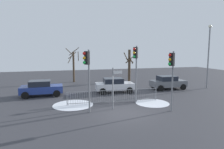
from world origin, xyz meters
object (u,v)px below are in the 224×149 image
at_px(car_blue_far, 41,88).
at_px(bare_tree_centre, 74,64).
at_px(car_white_mid, 114,85).
at_px(bare_tree_left, 129,65).
at_px(traffic_light_mid_left, 136,61).
at_px(traffic_light_foreground_right, 172,68).
at_px(traffic_light_mid_right, 87,67).
at_px(car_grey_near, 168,82).
at_px(direction_sign_post, 114,86).
at_px(street_lamp, 209,50).

xyz_separation_m(car_blue_far, bare_tree_centre, (3.58, 7.47, 1.61)).
distance_m(car_white_mid, car_blue_far, 7.06).
bearing_deg(bare_tree_left, car_blue_far, -150.63).
bearing_deg(bare_tree_centre, car_blue_far, -115.59).
bearing_deg(bare_tree_left, traffic_light_mid_left, -107.76).
relative_size(traffic_light_foreground_right, bare_tree_centre, 0.91).
bearing_deg(traffic_light_mid_right, car_grey_near, -94.14).
xyz_separation_m(traffic_light_mid_right, traffic_light_foreground_right, (5.64, -1.27, -0.08)).
xyz_separation_m(traffic_light_foreground_right, car_grey_near, (4.10, 7.16, -2.33)).
bearing_deg(car_grey_near, car_blue_far, 179.78).
bearing_deg(bare_tree_centre, traffic_light_mid_left, -71.32).
relative_size(car_white_mid, car_grey_near, 1.02).
relative_size(traffic_light_mid_left, car_grey_near, 1.22).
distance_m(traffic_light_mid_right, car_white_mid, 7.23).
bearing_deg(bare_tree_left, direction_sign_post, -115.11).
xyz_separation_m(street_lamp, bare_tree_left, (-6.70, 7.18, -1.99)).
bearing_deg(car_blue_far, bare_tree_centre, 64.43).
height_order(direction_sign_post, bare_tree_centre, bare_tree_centre).
bearing_deg(street_lamp, car_white_mid, 176.51).
xyz_separation_m(traffic_light_mid_right, bare_tree_left, (7.57, 12.34, -0.88)).
relative_size(traffic_light_foreground_right, car_blue_far, 1.11).
bearing_deg(car_white_mid, car_blue_far, -178.39).
distance_m(car_blue_far, street_lamp, 18.15).
height_order(car_grey_near, bare_tree_centre, bare_tree_centre).
distance_m(traffic_light_mid_right, traffic_light_foreground_right, 5.78).
relative_size(traffic_light_mid_left, direction_sign_post, 1.52).
height_order(traffic_light_mid_right, bare_tree_left, bare_tree_left).
bearing_deg(traffic_light_mid_right, traffic_light_mid_left, -104.35).
bearing_deg(traffic_light_foreground_right, bare_tree_centre, -3.95).
xyz_separation_m(car_white_mid, car_blue_far, (-7.05, 0.29, 0.00)).
relative_size(direction_sign_post, bare_tree_centre, 0.65).
bearing_deg(direction_sign_post, traffic_light_mid_left, 19.73).
distance_m(traffic_light_mid_right, bare_tree_centre, 13.60).
bearing_deg(street_lamp, bare_tree_left, 133.03).
xyz_separation_m(car_white_mid, car_grey_near, (6.19, 0.07, 0.00)).
bearing_deg(car_grey_near, bare_tree_left, 109.27).
bearing_deg(traffic_light_mid_left, street_lamp, -111.81).
relative_size(traffic_light_mid_left, bare_tree_centre, 1.00).
bearing_deg(car_grey_near, traffic_light_mid_right, -148.11).
relative_size(traffic_light_mid_right, direction_sign_post, 1.42).
distance_m(traffic_light_mid_right, street_lamp, 15.22).
bearing_deg(bare_tree_left, car_grey_near, -71.44).
xyz_separation_m(direction_sign_post, car_blue_far, (-5.45, 5.76, -0.95)).
height_order(traffic_light_mid_left, direction_sign_post, traffic_light_mid_left).
relative_size(traffic_light_foreground_right, street_lamp, 0.60).
bearing_deg(car_blue_far, street_lamp, -3.01).
bearing_deg(car_blue_far, traffic_light_mid_left, -30.65).
bearing_deg(traffic_light_foreground_right, direction_sign_post, 41.86).
xyz_separation_m(traffic_light_foreground_right, street_lamp, (8.63, 6.43, 1.19)).
relative_size(traffic_light_foreground_right, car_white_mid, 1.08).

